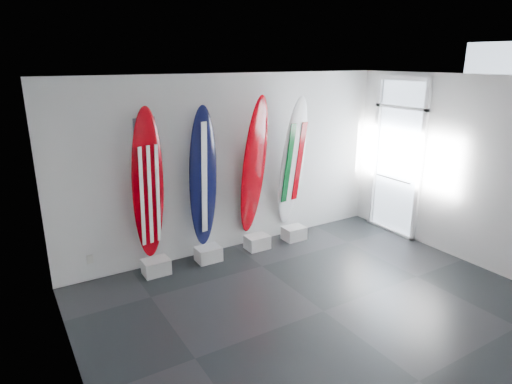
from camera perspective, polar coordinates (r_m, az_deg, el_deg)
floor at (r=6.09m, az=8.80°, el=-15.11°), size 6.00×6.00×0.00m
ceiling at (r=5.18m, az=10.33°, el=14.33°), size 6.00×6.00×0.00m
wall_back at (r=7.44m, az=-3.08°, el=3.63°), size 6.00×0.00×6.00m
wall_left at (r=4.27m, az=-23.19°, el=-8.19°), size 0.00×5.00×5.00m
wall_right at (r=7.69m, az=26.77°, el=2.25°), size 0.00×5.00×5.00m
display_block_usa at (r=7.06m, az=-12.89°, el=-9.48°), size 0.40×0.30×0.24m
surfboard_usa at (r=6.69m, az=-13.89°, el=0.85°), size 0.56×0.32×2.35m
display_block_navy at (r=7.35m, az=-6.23°, el=-8.03°), size 0.40×0.30×0.24m
surfboard_navy at (r=7.00m, az=-6.91°, el=1.79°), size 0.55×0.27×2.32m
display_block_swiss at (r=7.76m, az=0.15°, el=-6.54°), size 0.40×0.30×0.24m
surfboard_swiss at (r=7.41m, az=-0.24°, el=3.26°), size 0.66×0.58×2.45m
display_block_italy at (r=8.17m, az=4.98°, el=-5.35°), size 0.40×0.30×0.24m
surfboard_italy at (r=7.85m, az=4.79°, el=3.79°), size 0.60×0.52×2.40m
wall_outlet at (r=7.05m, az=-20.84°, el=-8.20°), size 0.09×0.02×0.13m
glass_door at (r=8.57m, az=17.93°, el=4.10°), size 0.12×1.16×2.85m
balcony at (r=9.82m, az=22.57°, el=-0.41°), size 2.80×2.20×1.20m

